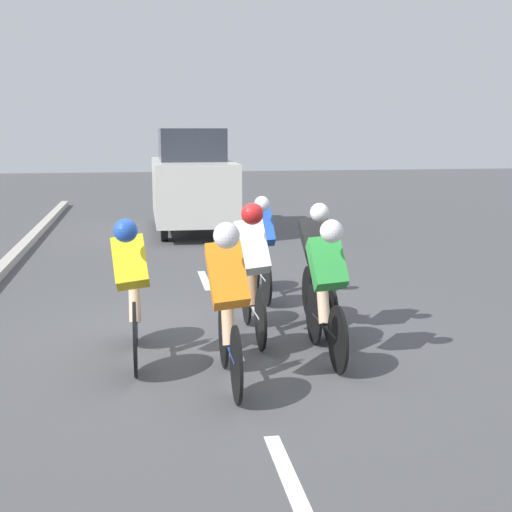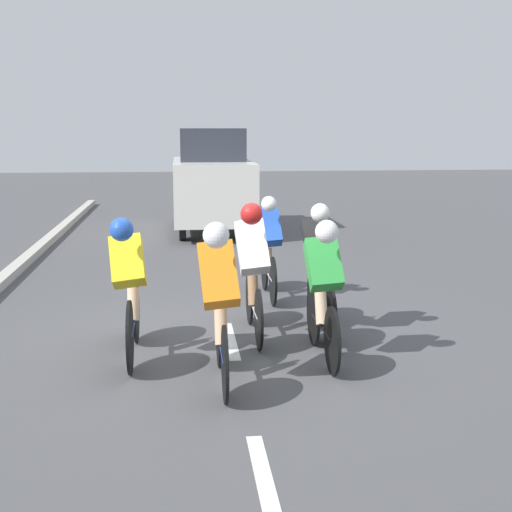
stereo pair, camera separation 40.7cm
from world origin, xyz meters
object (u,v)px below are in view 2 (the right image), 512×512
Objects in this scene: cyclist_yellow at (129,285)px; cyclist_orange at (219,299)px; cyclist_blue at (268,245)px; support_car at (212,181)px; cyclist_black at (320,265)px; cyclist_white at (253,266)px; cyclist_green at (323,286)px.

cyclist_orange is at bearing 134.96° from cyclist_yellow.
support_car is at bearing -85.89° from cyclist_blue.
support_car is (0.85, -8.21, 0.34)m from cyclist_black.
cyclist_orange is (1.23, 1.59, 0.02)m from cyclist_black.
support_car is (0.06, -8.34, 0.31)m from cyclist_white.
cyclist_orange reaches higher than cyclist_green.
cyclist_orange reaches higher than cyclist_black.
cyclist_green is (0.16, 0.99, -0.02)m from cyclist_black.
cyclist_orange is 0.42× the size of support_car.
cyclist_green is 0.97× the size of cyclist_white.
cyclist_yellow is at bearing -45.04° from cyclist_orange.
cyclist_white reaches higher than cyclist_blue.
cyclist_white is 0.43× the size of support_car.
cyclist_yellow is 0.45× the size of support_car.
cyclist_yellow is at bearing 24.77° from cyclist_white.
support_car reaches higher than cyclist_blue.
cyclist_yellow is 1.44m from cyclist_white.
cyclist_orange is at bearing 52.20° from cyclist_black.
cyclist_white is 1.03× the size of cyclist_orange.
cyclist_orange is (0.45, 1.46, -0.01)m from cyclist_white.
support_car is at bearing -92.26° from cyclist_orange.
cyclist_yellow is (1.93, -0.26, 0.00)m from cyclist_green.
cyclist_green reaches higher than cyclist_blue.
cyclist_black is 1.01× the size of cyclist_green.
cyclist_white is at bearing -54.24° from cyclist_green.
cyclist_blue is 0.95× the size of cyclist_white.
cyclist_black reaches higher than cyclist_yellow.
cyclist_green is 1.94m from cyclist_yellow.
cyclist_white is (0.40, 1.84, 0.08)m from cyclist_blue.
cyclist_black is 2.01m from cyclist_orange.
cyclist_black is 0.98× the size of cyclist_white.
cyclist_blue is 2.71m from cyclist_green.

